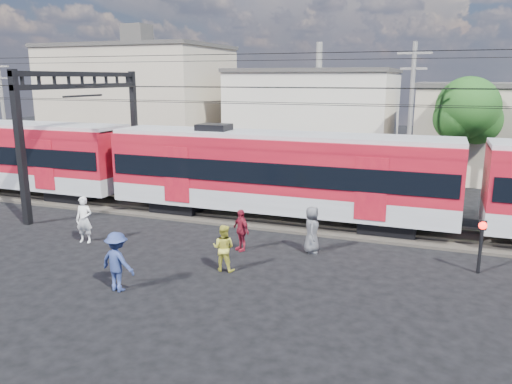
% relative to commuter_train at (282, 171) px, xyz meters
% --- Properties ---
extents(ground, '(120.00, 120.00, 0.00)m').
position_rel_commuter_train_xyz_m(ground, '(-0.87, -8.00, -2.40)').
color(ground, black).
rests_on(ground, ground).
extents(track_bed, '(70.00, 3.40, 0.12)m').
position_rel_commuter_train_xyz_m(track_bed, '(-0.87, 0.00, -2.34)').
color(track_bed, '#2D2823').
rests_on(track_bed, ground).
extents(rail_near, '(70.00, 0.12, 0.12)m').
position_rel_commuter_train_xyz_m(rail_near, '(-0.87, -0.75, -2.22)').
color(rail_near, '#59544C').
rests_on(rail_near, track_bed).
extents(rail_far, '(70.00, 0.12, 0.12)m').
position_rel_commuter_train_xyz_m(rail_far, '(-0.87, 0.75, -2.22)').
color(rail_far, '#59544C').
rests_on(rail_far, track_bed).
extents(commuter_train, '(50.30, 3.08, 4.17)m').
position_rel_commuter_train_xyz_m(commuter_train, '(0.00, 0.00, 0.00)').
color(commuter_train, black).
rests_on(commuter_train, ground).
extents(catenary, '(70.00, 9.30, 7.52)m').
position_rel_commuter_train_xyz_m(catenary, '(-9.52, -0.00, 2.73)').
color(catenary, black).
rests_on(catenary, ground).
extents(building_west, '(14.28, 10.20, 9.30)m').
position_rel_commuter_train_xyz_m(building_west, '(-17.87, 16.00, 2.25)').
color(building_west, tan).
rests_on(building_west, ground).
extents(building_midwest, '(12.24, 12.24, 7.30)m').
position_rel_commuter_train_xyz_m(building_midwest, '(-2.87, 19.00, 1.25)').
color(building_midwest, '#BDB5A5').
rests_on(building_midwest, ground).
extents(utility_pole_mid, '(1.80, 0.24, 8.50)m').
position_rel_commuter_train_xyz_m(utility_pole_mid, '(5.13, 7.00, 2.13)').
color(utility_pole_mid, slate).
rests_on(utility_pole_mid, ground).
extents(utility_pole_west, '(1.80, 0.24, 8.00)m').
position_rel_commuter_train_xyz_m(utility_pole_west, '(-22.87, 6.00, 1.88)').
color(utility_pole_west, slate).
rests_on(utility_pole_west, ground).
extents(tree_near, '(3.82, 3.64, 6.72)m').
position_rel_commuter_train_xyz_m(tree_near, '(8.32, 10.09, 2.26)').
color(tree_near, '#382619').
rests_on(tree_near, ground).
extents(pedestrian_a, '(0.76, 0.56, 1.92)m').
position_rel_commuter_train_xyz_m(pedestrian_a, '(-6.67, -5.70, -1.44)').
color(pedestrian_a, white).
rests_on(pedestrian_a, ground).
extents(pedestrian_b, '(0.83, 0.66, 1.66)m').
position_rel_commuter_train_xyz_m(pedestrian_b, '(-0.06, -6.55, -1.57)').
color(pedestrian_b, gold).
rests_on(pedestrian_b, ground).
extents(pedestrian_c, '(1.34, 0.91, 1.93)m').
position_rel_commuter_train_xyz_m(pedestrian_c, '(-2.52, -9.26, -1.44)').
color(pedestrian_c, navy).
rests_on(pedestrian_c, ground).
extents(pedestrian_d, '(1.03, 0.88, 1.66)m').
position_rel_commuter_train_xyz_m(pedestrian_d, '(-0.27, -4.40, -1.57)').
color(pedestrian_d, maroon).
rests_on(pedestrian_d, ground).
extents(pedestrian_e, '(0.76, 1.00, 1.83)m').
position_rel_commuter_train_xyz_m(pedestrian_e, '(2.38, -3.67, -1.49)').
color(pedestrian_e, '#4B4C50').
rests_on(pedestrian_e, ground).
extents(crossing_signal, '(0.28, 0.28, 1.90)m').
position_rel_commuter_train_xyz_m(crossing_signal, '(8.34, -3.73, -1.08)').
color(crossing_signal, black).
rests_on(crossing_signal, ground).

